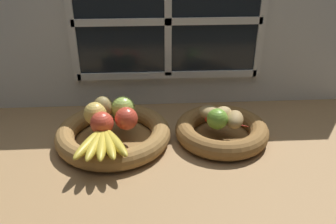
# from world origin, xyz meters

# --- Properties ---
(ground_plane) EXTENTS (1.40, 0.90, 0.03)m
(ground_plane) POSITION_xyz_m (0.00, 0.00, -0.01)
(ground_plane) COLOR #9E774C
(back_wall) EXTENTS (1.40, 0.05, 0.55)m
(back_wall) POSITION_xyz_m (0.00, 0.30, 0.28)
(back_wall) COLOR silver
(back_wall) RESTS_ON ground_plane
(fruit_bowl_left) EXTENTS (0.35, 0.35, 0.06)m
(fruit_bowl_left) POSITION_xyz_m (-0.18, 0.03, 0.03)
(fruit_bowl_left) COLOR olive
(fruit_bowl_left) RESTS_ON ground_plane
(fruit_bowl_right) EXTENTS (0.29, 0.29, 0.06)m
(fruit_bowl_right) POSITION_xyz_m (0.15, 0.03, 0.03)
(fruit_bowl_right) COLOR brown
(fruit_bowl_right) RESTS_ON ground_plane
(apple_red_right) EXTENTS (0.07, 0.07, 0.07)m
(apple_red_right) POSITION_xyz_m (-0.14, 0.01, 0.09)
(apple_red_right) COLOR #CC422D
(apple_red_right) RESTS_ON fruit_bowl_left
(apple_golden_left) EXTENTS (0.07, 0.07, 0.07)m
(apple_golden_left) POSITION_xyz_m (-0.23, 0.04, 0.09)
(apple_golden_left) COLOR #DBB756
(apple_golden_left) RESTS_ON fruit_bowl_left
(apple_red_front) EXTENTS (0.07, 0.07, 0.07)m
(apple_red_front) POSITION_xyz_m (-0.21, -0.02, 0.09)
(apple_red_front) COLOR #CC422D
(apple_red_front) RESTS_ON fruit_bowl_left
(apple_green_back) EXTENTS (0.07, 0.07, 0.07)m
(apple_green_back) POSITION_xyz_m (-0.15, 0.07, 0.10)
(apple_green_back) COLOR #99B74C
(apple_green_back) RESTS_ON fruit_bowl_left
(pear_brown) EXTENTS (0.08, 0.08, 0.08)m
(pear_brown) POSITION_xyz_m (-0.21, 0.07, 0.10)
(pear_brown) COLOR olive
(pear_brown) RESTS_ON fruit_bowl_left
(banana_bunch_front) EXTENTS (0.16, 0.17, 0.03)m
(banana_bunch_front) POSITION_xyz_m (-0.20, -0.09, 0.07)
(banana_bunch_front) COLOR gold
(banana_bunch_front) RESTS_ON fruit_bowl_left
(potato_large) EXTENTS (0.08, 0.08, 0.05)m
(potato_large) POSITION_xyz_m (0.15, 0.03, 0.08)
(potato_large) COLOR tan
(potato_large) RESTS_ON fruit_bowl_right
(potato_small) EXTENTS (0.07, 0.09, 0.05)m
(potato_small) POSITION_xyz_m (0.18, -0.00, 0.08)
(potato_small) COLOR #A38451
(potato_small) RESTS_ON fruit_bowl_right
(potato_oblong) EXTENTS (0.10, 0.10, 0.04)m
(potato_oblong) POSITION_xyz_m (0.12, 0.06, 0.08)
(potato_oblong) COLOR #A38451
(potato_oblong) RESTS_ON fruit_bowl_right
(lime_near) EXTENTS (0.06, 0.06, 0.06)m
(lime_near) POSITION_xyz_m (0.13, -0.01, 0.09)
(lime_near) COLOR #6B9E33
(lime_near) RESTS_ON fruit_bowl_right
(chili_pepper) EXTENTS (0.13, 0.08, 0.02)m
(chili_pepper) POSITION_xyz_m (0.16, 0.01, 0.07)
(chili_pepper) COLOR red
(chili_pepper) RESTS_ON fruit_bowl_right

